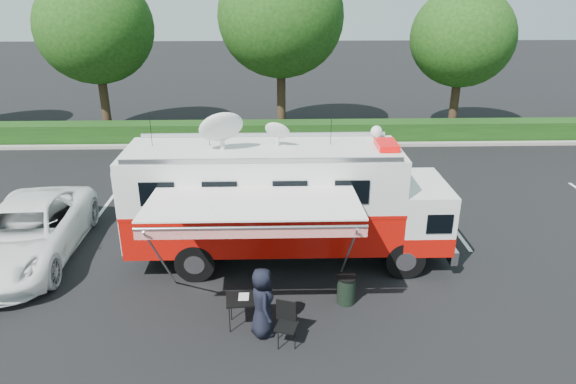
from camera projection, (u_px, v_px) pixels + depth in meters
name	position (u px, v px, depth m)	size (l,w,h in m)	color
ground_plane	(288.00, 258.00, 15.03)	(120.00, 120.00, 0.00)	black
back_border	(304.00, 37.00, 25.09)	(60.00, 6.14, 8.87)	#9E998E
stall_lines	(272.00, 215.00, 17.79)	(24.12, 5.50, 0.01)	silver
command_truck	(286.00, 201.00, 14.33)	(8.96, 2.47, 4.30)	black
awning	(253.00, 208.00, 11.59)	(4.89, 2.53, 2.96)	white
white_suv	(31.00, 258.00, 15.07)	(2.74, 5.95, 1.65)	white
person	(263.00, 333.00, 11.83)	(0.83, 0.54, 1.69)	black
folding_table	(246.00, 300.00, 11.82)	(0.96, 0.72, 0.77)	black
folding_chair	(286.00, 319.00, 11.37)	(0.58, 0.61, 0.97)	black
trash_bin	(346.00, 289.00, 12.84)	(0.50, 0.50, 0.75)	black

